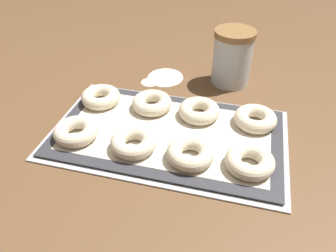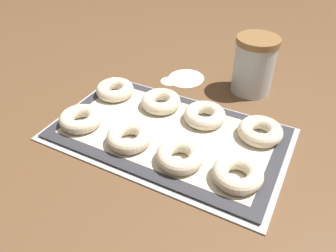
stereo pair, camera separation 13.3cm
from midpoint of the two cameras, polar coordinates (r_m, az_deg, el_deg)
ground_plane at (r=0.75m, az=3.39°, el=-2.48°), size 2.80×2.80×0.00m
baking_tray at (r=0.75m, az=5.03°, el=-1.75°), size 0.54×0.32×0.01m
baking_mat at (r=0.75m, az=5.06°, el=-1.43°), size 0.51×0.30×0.00m
bagel_front_far_left at (r=0.77m, az=-10.33°, el=0.92°), size 0.10×0.10×0.03m
bagel_front_mid_left at (r=0.71m, az=-1.52°, el=-2.31°), size 0.10×0.10×0.03m
bagel_front_mid_right at (r=0.67m, az=7.82°, el=-5.60°), size 0.10×0.10×0.03m
bagel_front_far_right at (r=0.66m, az=17.82°, el=-8.41°), size 0.10×0.10×0.03m
bagel_back_far_left at (r=0.87m, az=-4.96°, el=6.07°), size 0.10×0.10×0.03m
bagel_back_mid_left at (r=0.82m, az=3.38°, el=4.01°), size 0.10×0.10×0.03m
bagel_back_mid_right at (r=0.78m, az=11.25°, el=1.55°), size 0.10×0.10×0.03m
bagel_back_far_right at (r=0.77m, az=20.62°, el=-1.20°), size 0.10×0.10×0.03m
flour_canister at (r=0.92m, az=18.88°, el=9.79°), size 0.11×0.11×0.15m
flour_patch_near at (r=0.98m, az=7.08°, el=8.13°), size 0.11×0.11×0.00m
flour_patch_far at (r=0.96m, az=4.23°, el=7.65°), size 0.05×0.05×0.00m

